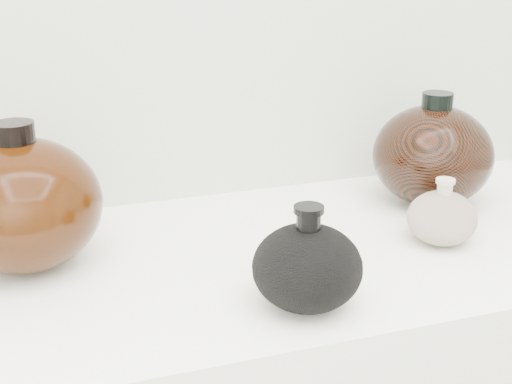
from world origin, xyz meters
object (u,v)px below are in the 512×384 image
object	(u,v)px
left_round_pot	(22,204)
right_round_pot	(433,155)
cream_gourd_vase	(442,217)
black_gourd_vase	(307,267)

from	to	relation	value
left_round_pot	right_round_pot	world-z (taller)	left_round_pot
cream_gourd_vase	left_round_pot	world-z (taller)	left_round_pot
black_gourd_vase	cream_gourd_vase	distance (m)	0.28
cream_gourd_vase	left_round_pot	xyz separation A→B (m)	(-0.57, 0.12, 0.05)
black_gourd_vase	left_round_pot	size ratio (longest dim) A/B	0.66
black_gourd_vase	left_round_pot	distance (m)	0.39
cream_gourd_vase	right_round_pot	world-z (taller)	right_round_pot
black_gourd_vase	right_round_pot	distance (m)	0.42
black_gourd_vase	right_round_pot	world-z (taller)	right_round_pot
left_round_pot	cream_gourd_vase	bearing A→B (deg)	-11.48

